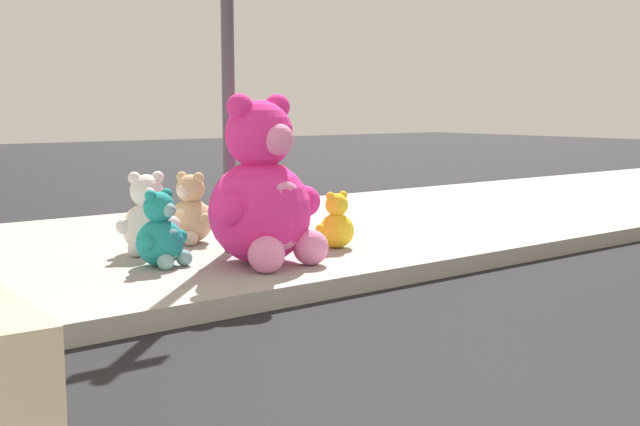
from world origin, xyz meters
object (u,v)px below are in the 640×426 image
at_px(sign_pole, 228,54).
at_px(plush_pink_large, 263,197).
at_px(plush_white, 148,221).
at_px(plush_yellow, 336,225).
at_px(plush_tan, 190,215).
at_px(plush_teal, 161,235).
at_px(plush_red, 273,209).

relative_size(sign_pole, plush_pink_large, 2.35).
height_order(plush_white, plush_yellow, plush_white).
bearing_deg(plush_tan, plush_teal, -130.02).
distance_m(plush_red, plush_tan, 0.82).
bearing_deg(plush_white, plush_teal, -105.52).
height_order(sign_pole, plush_red, sign_pole).
bearing_deg(plush_pink_large, sign_pole, 85.23).
height_order(plush_white, plush_teal, plush_white).
bearing_deg(plush_tan, plush_pink_large, -90.18).
bearing_deg(plush_pink_large, plush_yellow, 12.73).
bearing_deg(plush_teal, sign_pole, 13.98).
distance_m(plush_white, plush_yellow, 1.65).
bearing_deg(plush_teal, plush_white, 74.48).
relative_size(plush_red, plush_yellow, 1.37).
height_order(plush_pink_large, plush_tan, plush_pink_large).
height_order(plush_teal, plush_yellow, plush_teal).
bearing_deg(plush_white, plush_pink_large, -61.67).
bearing_deg(plush_teal, plush_tan, 49.98).
relative_size(plush_pink_large, plush_teal, 2.21).
relative_size(plush_red, plush_teal, 1.14).
bearing_deg(plush_pink_large, plush_tan, 89.82).
xyz_separation_m(plush_pink_large, plush_tan, (0.00, 1.24, -0.28)).
relative_size(plush_white, plush_tan, 1.07).
xyz_separation_m(plush_teal, plush_tan, (0.71, 0.84, 0.02)).
distance_m(sign_pole, plush_tan, 1.58).
xyz_separation_m(sign_pole, plush_white, (-0.59, 0.41, -1.41)).
distance_m(plush_red, plush_yellow, 0.82).
relative_size(sign_pole, plush_yellow, 6.25).
xyz_separation_m(sign_pole, plush_yellow, (0.86, -0.38, -1.49)).
bearing_deg(plush_red, plush_white, -179.15).
height_order(plush_yellow, plush_tan, plush_tan).
xyz_separation_m(plush_red, plush_yellow, (0.12, -0.81, -0.08)).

